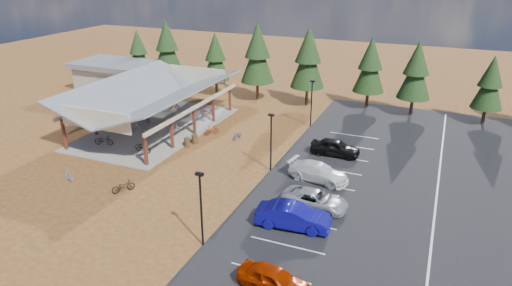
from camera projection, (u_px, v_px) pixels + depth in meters
name	position (u px, v px, depth m)	size (l,w,h in m)	color
ground	(209.00, 170.00, 39.54)	(140.00, 140.00, 0.00)	brown
asphalt_lot	(437.00, 194.00, 35.44)	(27.00, 44.00, 0.04)	black
concrete_pad	(158.00, 128.00, 49.09)	(10.60, 18.60, 0.10)	gray
bike_pavilion	(155.00, 94.00, 47.66)	(11.65, 19.40, 4.97)	#502316
outbuilding	(116.00, 75.00, 62.76)	(11.00, 7.00, 3.90)	#ADA593
lamp_post_0	(201.00, 204.00, 28.09)	(0.50, 0.25, 5.14)	black
lamp_post_1	(271.00, 138.00, 38.33)	(0.50, 0.25, 5.14)	black
lamp_post_2	(312.00, 100.00, 48.56)	(0.50, 0.25, 5.14)	black
trash_bin_0	(187.00, 142.00, 44.19)	(0.60, 0.60, 0.90)	#4E371C
trash_bin_1	(195.00, 139.00, 44.99)	(0.60, 0.60, 0.90)	#4E371C
pine_0	(138.00, 51.00, 65.11)	(3.30, 3.30, 7.68)	#382314
pine_1	(167.00, 46.00, 62.42)	(4.05, 4.05, 9.42)	#382314
pine_2	(215.00, 57.00, 59.44)	(3.54, 3.54, 8.25)	#382314
pine_3	(258.00, 53.00, 56.78)	(4.21, 4.21, 9.81)	#382314
pine_4	(308.00, 58.00, 54.58)	(4.16, 4.16, 9.68)	#382314
pine_5	(370.00, 65.00, 53.71)	(3.72, 3.72, 8.67)	#382314
pine_6	(416.00, 70.00, 51.17)	(3.74, 3.74, 8.71)	#382314
pine_7	(490.00, 83.00, 48.62)	(3.28, 3.28, 7.65)	#382314
bike_0	(104.00, 140.00, 44.32)	(0.65, 1.87, 0.98)	black
bike_1	(138.00, 127.00, 47.54)	(0.51, 1.82, 1.09)	gray
bike_2	(145.00, 119.00, 50.38)	(0.61, 1.75, 0.92)	navy
bike_3	(173.00, 105.00, 54.67)	(0.48, 1.71, 1.03)	maroon
bike_4	(143.00, 147.00, 42.73)	(0.66, 1.89, 0.99)	black
bike_5	(173.00, 128.00, 47.61)	(0.46, 1.63, 0.98)	#9A9DA2
bike_6	(199.00, 118.00, 50.85)	(0.54, 1.56, 0.82)	navy
bike_7	(207.00, 110.00, 52.89)	(0.50, 1.78, 1.07)	maroon
bike_12	(123.00, 186.00, 35.67)	(0.64, 1.84, 0.97)	black
bike_13	(68.00, 176.00, 37.45)	(0.42, 1.49, 0.89)	#9A9CA3
bike_14	(237.00, 136.00, 45.92)	(0.55, 1.59, 0.84)	navy
bike_15	(211.00, 130.00, 47.17)	(0.49, 1.72, 1.03)	maroon
car_0	(273.00, 279.00, 24.97)	(1.66, 4.12, 1.41)	#9E2200
car_1	(293.00, 216.00, 30.79)	(1.77, 5.08, 1.67)	#0E0B80
car_2	(315.00, 200.00, 33.21)	(2.25, 4.88, 1.36)	#999CA1
car_3	(318.00, 172.00, 37.32)	(2.08, 5.10, 1.48)	white
car_4	(335.00, 147.00, 42.11)	(1.82, 4.53, 1.54)	black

